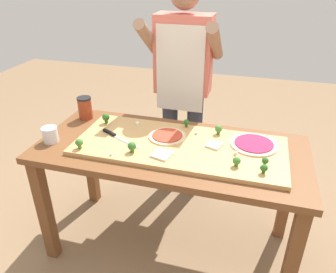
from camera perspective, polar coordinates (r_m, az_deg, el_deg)
name	(u,v)px	position (r m, az deg, el deg)	size (l,w,h in m)	color
ground_plane	(170,243)	(2.42, 0.40, -18.24)	(8.00, 8.00, 0.00)	#896B4C
prep_table	(171,163)	(1.98, 0.46, -4.66)	(1.59, 0.72, 0.79)	brown
cutting_board	(180,145)	(1.91, 2.04, -1.58)	(1.22, 0.52, 0.02)	tan
chefs_knife	(115,136)	(2.00, -9.22, 0.13)	(0.29, 0.16, 0.02)	#B7BABF
pizza_whole_beet_magenta	(254,144)	(1.94, 14.84, -1.30)	(0.27, 0.27, 0.02)	beige
pizza_whole_tomato_red	(167,136)	(1.97, -0.14, 0.08)	(0.22, 0.22, 0.02)	beige
pizza_slice_far_right	(162,155)	(1.78, -1.03, -3.18)	(0.10, 0.10, 0.01)	silver
pizza_slice_near_right	(214,145)	(1.89, 8.10, -1.52)	(0.08, 0.08, 0.01)	silver
broccoli_floret_front_left	(79,143)	(1.90, -15.33, -1.07)	(0.04, 0.04, 0.06)	#487A23
broccoli_floret_center_right	(237,161)	(1.72, 11.96, -4.23)	(0.04, 0.04, 0.05)	#487A23
broccoli_floret_back_mid	(132,146)	(1.81, -6.36, -1.73)	(0.05, 0.05, 0.06)	#3F7220
broccoli_floret_back_left	(219,129)	(2.01, 8.86, 1.29)	(0.04, 0.04, 0.06)	#487A23
broccoli_floret_front_mid	(186,122)	(2.08, 3.25, 2.48)	(0.04, 0.04, 0.05)	#366618
broccoli_floret_front_right	(265,161)	(1.76, 16.70, -4.14)	(0.04, 0.04, 0.05)	#366618
broccoli_floret_center_left	(106,118)	(2.16, -10.86, 3.29)	(0.05, 0.05, 0.07)	#366618
broccoli_floret_back_right	(264,168)	(1.70, 16.51, -5.38)	(0.04, 0.04, 0.05)	#366618
cheese_crumble_a	(196,133)	(2.01, 4.97, 0.59)	(0.01, 0.01, 0.01)	silver
cheese_crumble_b	(235,153)	(1.83, 11.76, -2.91)	(0.02, 0.02, 0.02)	silver
cheese_crumble_c	(137,124)	(2.12, -5.38, 2.26)	(0.02, 0.02, 0.02)	white
cheese_crumble_d	(111,154)	(1.81, -9.96, -3.11)	(0.01, 0.01, 0.01)	silver
flour_cup	(50,135)	(2.08, -19.96, 0.18)	(0.09, 0.09, 0.09)	white
sauce_jar	(85,108)	(2.31, -14.37, 4.88)	(0.10, 0.10, 0.15)	#99381E
cook_center	(183,79)	(2.42, 2.64, 10.09)	(0.54, 0.39, 1.67)	#333847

